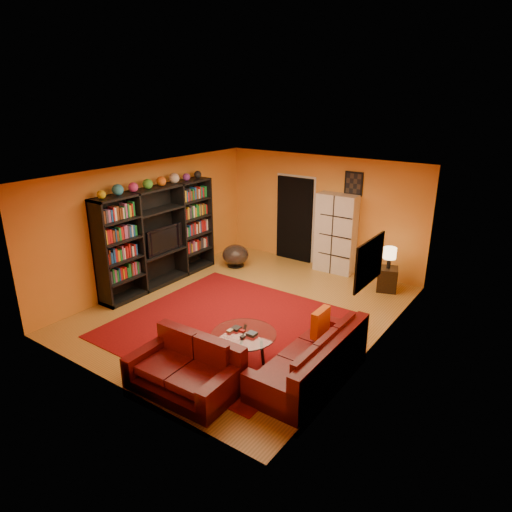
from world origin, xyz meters
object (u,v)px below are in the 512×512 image
Objects in this scene: coffee_table at (244,337)px; bowl_chair at (235,255)px; entertainment_unit at (159,237)px; table_lamp at (390,254)px; side_table at (387,279)px; tv at (161,239)px; sofa at (315,360)px; storage_cabinet at (336,234)px; loveseat at (188,369)px.

bowl_chair reaches higher than coffee_table.
table_lamp is (4.16, 2.43, -0.24)m from entertainment_unit.
table_lamp is at bearing 78.28° from coffee_table.
entertainment_unit is 6.00× the size of side_table.
coffee_table is at bearing -101.72° from side_table.
sofa is at bearing -105.80° from tv.
tv is 2.20× the size of table_lamp.
storage_cabinet is at bearing 165.23° from side_table.
storage_cabinet reaches higher than tv.
loveseat is 3.52× the size of table_lamp.
tv is 4.59m from sofa.
coffee_table is 1.56× the size of bowl_chair.
tv is at bearing -136.13° from storage_cabinet.
bowl_chair is at bearing 129.45° from coffee_table.
table_lamp reaches higher than sofa.
side_table is at bearing 90.00° from table_lamp.
storage_cabinet is at bearing 45.39° from entertainment_unit.
tv is at bearing -149.58° from side_table.
coffee_table is (-1.07, -0.28, 0.17)m from sofa.
storage_cabinet is at bearing 1.27° from loveseat.
bowl_chair is (0.70, 1.72, -0.77)m from entertainment_unit.
coffee_table is 0.54× the size of storage_cabinet.
side_table is at bearing 94.12° from sofa.
loveseat is at bearing -102.78° from side_table.
tv is 1.95× the size of side_table.
bowl_chair is (0.65, 1.70, -0.72)m from tv.
table_lamp is at bearing 94.12° from sofa.
table_lamp reaches higher than coffee_table.
tv is at bearing -110.97° from bowl_chair.
coffee_table is at bearing -165.47° from sofa.
tv is 3.66m from coffee_table.
entertainment_unit is 3.71m from coffee_table.
storage_cabinet reaches higher than table_lamp.
coffee_table is at bearing -101.72° from table_lamp.
entertainment_unit is 4.82m from table_lamp.
entertainment_unit is at bearing 164.73° from sofa.
sofa is 3.65m from side_table.
loveseat is at bearing -88.59° from storage_cabinet.
loveseat is at bearing -129.04° from tv.
coffee_table is at bearing -84.11° from storage_cabinet.
tv is (0.05, 0.02, -0.05)m from entertainment_unit.
side_table is (3.45, 0.71, -0.03)m from bowl_chair.
storage_cabinet reaches higher than loveseat.
sofa is at bearing -85.98° from table_lamp.
entertainment_unit is 6.78× the size of table_lamp.
tv is 4.77m from table_lamp.
table_lamp is at bearing -90.00° from side_table.
entertainment_unit is at bearing -149.66° from table_lamp.
entertainment_unit reaches higher than bowl_chair.
tv is at bearing -149.58° from table_lamp.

